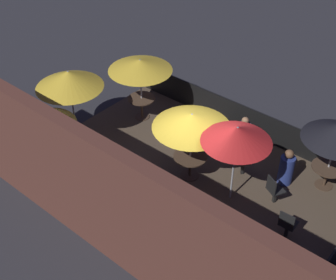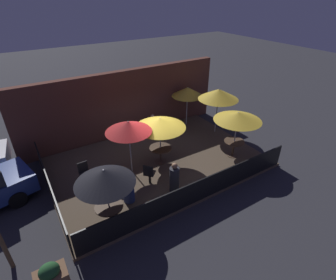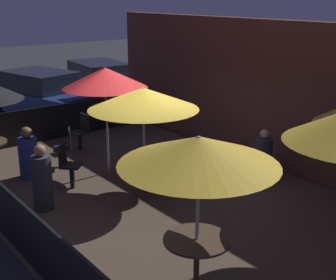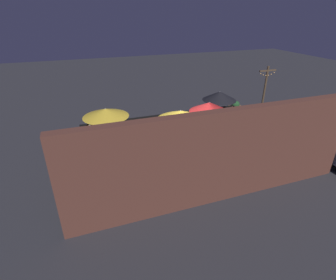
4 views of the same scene
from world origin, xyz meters
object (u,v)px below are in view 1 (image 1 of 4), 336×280
(dining_table_1, at_px, (328,171))
(dining_table_2, at_px, (142,102))
(patio_umbrella_0, at_px, (192,121))
(patio_chair_2, at_px, (274,189))
(patio_umbrella_2, at_px, (140,65))
(patio_chair_0, at_px, (288,224))
(dining_table_0, at_px, (190,160))
(patio_chair_1, at_px, (246,159))
(patio_umbrella_3, at_px, (237,135))
(patron_1, at_px, (243,137))
(patron_2, at_px, (286,168))
(patio_umbrella_5, at_px, (69,79))
(patio_umbrella_4, at_px, (44,117))
(patron_0, at_px, (104,193))

(dining_table_1, relative_size, dining_table_2, 1.02)
(patio_umbrella_0, bearing_deg, patio_chair_2, -166.49)
(patio_umbrella_2, xyz_separation_m, dining_table_2, (0.00, 0.00, -1.39))
(patio_chair_0, bearing_deg, dining_table_1, -0.00)
(dining_table_0, bearing_deg, patio_umbrella_2, -23.05)
(patio_chair_1, bearing_deg, patio_umbrella_3, 59.41)
(patio_umbrella_3, height_order, dining_table_2, patio_umbrella_3)
(patio_umbrella_3, relative_size, patio_chair_2, 2.64)
(dining_table_1, distance_m, patio_chair_0, 2.44)
(patio_umbrella_3, bearing_deg, patio_chair_1, -77.15)
(dining_table_1, bearing_deg, patio_umbrella_2, 7.31)
(patio_chair_2, bearing_deg, patron_1, 80.58)
(patio_chair_0, height_order, patio_chair_1, patio_chair_1)
(patio_umbrella_3, height_order, patron_1, patio_umbrella_3)
(patio_chair_2, bearing_deg, dining_table_2, 109.04)
(patio_umbrella_0, height_order, patio_chair_2, patio_umbrella_0)
(patio_chair_2, bearing_deg, patron_2, 36.22)
(patio_umbrella_5, xyz_separation_m, patio_chair_2, (-6.33, -1.46, -1.66))
(patio_chair_1, bearing_deg, patio_chair_0, 102.88)
(dining_table_2, bearing_deg, patron_1, -170.43)
(patio_umbrella_2, height_order, dining_table_2, patio_umbrella_2)
(patio_umbrella_2, bearing_deg, patron_1, -170.43)
(patio_umbrella_5, height_order, patio_chair_2, patio_umbrella_5)
(patio_umbrella_0, relative_size, patio_umbrella_3, 0.91)
(patio_umbrella_2, distance_m, patio_chair_1, 4.52)
(patio_umbrella_0, height_order, dining_table_0, patio_umbrella_0)
(patio_chair_2, xyz_separation_m, patron_2, (0.16, -0.95, 0.02))
(dining_table_2, height_order, patio_chair_0, patio_chair_0)
(patio_chair_0, bearing_deg, patio_umbrella_4, 106.03)
(dining_table_0, relative_size, patron_1, 0.77)
(patio_umbrella_0, xyz_separation_m, patio_chair_1, (-1.16, -1.10, -1.43))
(patron_2, bearing_deg, patio_umbrella_5, -54.86)
(patio_chair_0, bearing_deg, patron_2, 27.19)
(dining_table_2, xyz_separation_m, patio_chair_0, (-6.39, 1.63, -0.10))
(patio_umbrella_2, distance_m, patio_umbrella_5, 2.36)
(patio_umbrella_3, relative_size, patio_chair_0, 2.56)
(patio_chair_0, bearing_deg, patron_1, 48.35)
(patio_umbrella_2, height_order, patron_2, patio_umbrella_2)
(patio_umbrella_5, height_order, patron_0, patio_umbrella_5)
(dining_table_2, distance_m, patio_chair_0, 6.59)
(patio_umbrella_3, xyz_separation_m, patio_umbrella_5, (5.34, 0.89, -0.02))
(patio_umbrella_2, xyz_separation_m, patio_umbrella_4, (0.03, 3.76, -0.05))
(patron_1, bearing_deg, patio_chair_0, -9.13)
(patron_1, bearing_deg, patio_umbrella_3, -35.41)
(patio_chair_2, distance_m, patron_1, 2.31)
(dining_table_1, xyz_separation_m, patio_chair_2, (0.78, 1.55, -0.07))
(patio_umbrella_3, distance_m, patron_2, 2.40)
(patio_chair_2, height_order, patron_1, patron_1)
(patio_umbrella_4, relative_size, patron_1, 1.73)
(patio_umbrella_0, xyz_separation_m, patron_1, (-0.54, -1.94, -1.39))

